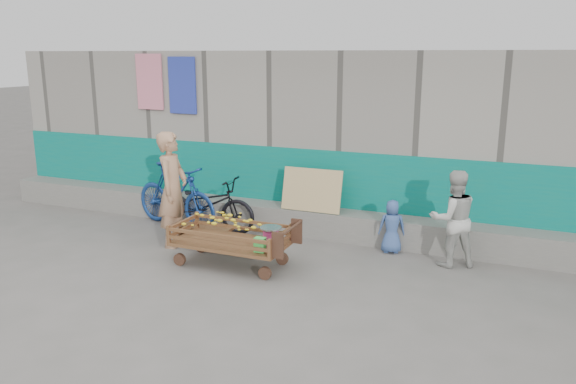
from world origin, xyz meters
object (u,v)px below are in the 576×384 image
at_px(bicycle_dark, 206,204).
at_px(bicycle_blue, 176,196).
at_px(woman, 453,219).
at_px(banana_cart, 228,231).
at_px(child, 392,226).
at_px(bench, 204,230).
at_px(vendor_man, 173,189).

distance_m(bicycle_dark, bicycle_blue, 0.60).
bearing_deg(bicycle_blue, woman, -76.93).
height_order(banana_cart, child, child).
distance_m(bench, child, 3.00).
xyz_separation_m(bench, vendor_man, (-0.32, -0.33, 0.72)).
height_order(vendor_man, woman, vendor_man).
height_order(child, bicycle_dark, bicycle_dark).
distance_m(banana_cart, woman, 3.17).
xyz_separation_m(banana_cart, woman, (2.93, 1.21, 0.19)).
height_order(bench, vendor_man, vendor_man).
height_order(bench, bicycle_dark, bicycle_dark).
relative_size(banana_cart, bicycle_dark, 0.99).
bearing_deg(child, bicycle_blue, -14.49).
height_order(banana_cart, bicycle_dark, bicycle_dark).
distance_m(bench, bicycle_blue, 1.02).
relative_size(bicycle_dark, bicycle_blue, 0.95).
bearing_deg(bicycle_dark, vendor_man, 169.89).
relative_size(bench, woman, 0.70).
bearing_deg(bench, woman, 6.22).
bearing_deg(woman, bicycle_dark, -28.44).
bearing_deg(bench, child, 12.03).
bearing_deg(bicycle_dark, child, -91.09).
xyz_separation_m(woman, bicycle_dark, (-4.05, 0.07, -0.23)).
relative_size(woman, child, 1.69).
bearing_deg(banana_cart, vendor_man, 159.27).
relative_size(vendor_man, bicycle_blue, 0.97).
distance_m(child, bicycle_dark, 3.16).
bearing_deg(banana_cart, woman, 22.51).
relative_size(vendor_man, bicycle_dark, 1.01).
height_order(bench, bicycle_blue, bicycle_blue).
distance_m(child, bicycle_blue, 3.76).
xyz_separation_m(banana_cart, bench, (-0.90, 0.80, -0.33)).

